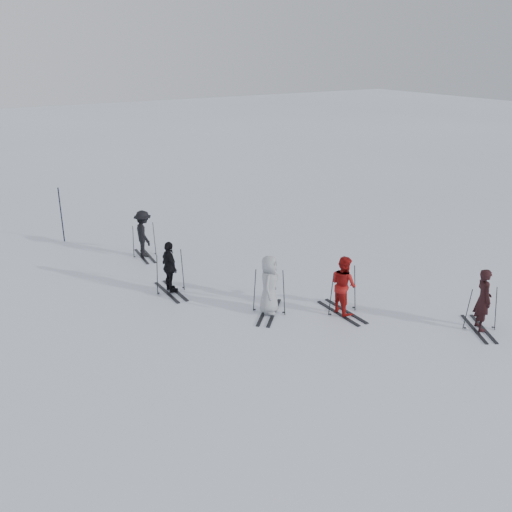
{
  "coord_description": "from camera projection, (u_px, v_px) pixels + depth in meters",
  "views": [
    {
      "loc": [
        -8.48,
        -12.83,
        7.07
      ],
      "look_at": [
        0.0,
        1.0,
        1.0
      ],
      "focal_mm": 40.0,
      "sensor_mm": 36.0,
      "label": 1
    }
  ],
  "objects": [
    {
      "name": "ground",
      "position": [
        274.0,
        298.0,
        16.88
      ],
      "size": [
        120.0,
        120.0,
        0.0
      ],
      "primitive_type": "plane",
      "color": "silver",
      "rests_on": "ground"
    },
    {
      "name": "skis_grey",
      "position": [
        269.0,
        291.0,
        15.7
      ],
      "size": [
        2.0,
        1.97,
        1.34
      ],
      "primitive_type": null,
      "rotation": [
        0.0,
        0.0,
        0.81
      ],
      "color": "black",
      "rests_on": "ground"
    },
    {
      "name": "skis_red",
      "position": [
        343.0,
        290.0,
        15.7
      ],
      "size": [
        1.88,
        1.01,
        1.36
      ],
      "primitive_type": null,
      "rotation": [
        0.0,
        0.0,
        1.56
      ],
      "color": "black",
      "rests_on": "ground"
    },
    {
      "name": "piste_marker",
      "position": [
        61.0,
        215.0,
        21.32
      ],
      "size": [
        0.06,
        0.06,
        2.08
      ],
      "primitive_type": "cylinder",
      "rotation": [
        0.0,
        0.0,
        0.25
      ],
      "color": "black",
      "rests_on": "ground"
    },
    {
      "name": "skier_near_dark",
      "position": [
        483.0,
        300.0,
        14.72
      ],
      "size": [
        0.64,
        0.73,
        1.67
      ],
      "primitive_type": "imported",
      "rotation": [
        0.0,
        0.0,
        1.07
      ],
      "color": "black",
      "rests_on": "ground"
    },
    {
      "name": "skis_uphill_far",
      "position": [
        144.0,
        240.0,
        19.94
      ],
      "size": [
        1.76,
        1.05,
        1.23
      ],
      "primitive_type": null,
      "rotation": [
        0.0,
        0.0,
        1.47
      ],
      "color": "black",
      "rests_on": "ground"
    },
    {
      "name": "skier_red",
      "position": [
        343.0,
        286.0,
        15.65
      ],
      "size": [
        0.63,
        0.81,
        1.64
      ],
      "primitive_type": "imported",
      "rotation": [
        0.0,
        0.0,
        1.56
      ],
      "color": "maroon",
      "rests_on": "ground"
    },
    {
      "name": "skier_uphill_far",
      "position": [
        144.0,
        234.0,
        19.87
      ],
      "size": [
        0.71,
        1.11,
        1.64
      ],
      "primitive_type": "imported",
      "rotation": [
        0.0,
        0.0,
        1.47
      ],
      "color": "black",
      "rests_on": "ground"
    },
    {
      "name": "skier_uphill_left",
      "position": [
        170.0,
        268.0,
        16.99
      ],
      "size": [
        0.39,
        0.92,
        1.57
      ],
      "primitive_type": "imported",
      "rotation": [
        0.0,
        0.0,
        1.56
      ],
      "color": "black",
      "rests_on": "ground"
    },
    {
      "name": "skis_near_dark",
      "position": [
        482.0,
        308.0,
        14.8
      ],
      "size": [
        1.89,
        1.58,
        1.22
      ],
      "primitive_type": null,
      "rotation": [
        0.0,
        0.0,
        1.07
      ],
      "color": "black",
      "rests_on": "ground"
    },
    {
      "name": "skier_grey",
      "position": [
        269.0,
        285.0,
        15.64
      ],
      "size": [
        0.94,
        0.95,
        1.66
      ],
      "primitive_type": "imported",
      "rotation": [
        0.0,
        0.0,
        0.81
      ],
      "color": "#9B9FA4",
      "rests_on": "ground"
    },
    {
      "name": "skis_uphill_left",
      "position": [
        170.0,
        272.0,
        17.04
      ],
      "size": [
        1.83,
        0.98,
        1.33
      ],
      "primitive_type": null,
      "rotation": [
        0.0,
        0.0,
        1.56
      ],
      "color": "black",
      "rests_on": "ground"
    }
  ]
}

